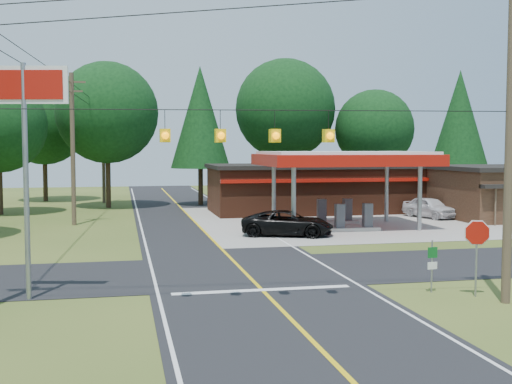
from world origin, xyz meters
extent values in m
plane|color=#3C511C|center=(0.00, 0.00, 0.00)|extent=(120.00, 120.00, 0.00)
cube|color=black|center=(0.00, 0.00, 0.01)|extent=(8.00, 120.00, 0.02)
cube|color=black|center=(0.00, 0.00, 0.01)|extent=(70.00, 7.00, 0.02)
cube|color=yellow|center=(0.00, 0.00, 0.03)|extent=(0.15, 110.00, 0.00)
cylinder|color=gray|center=(5.00, 10.50, 2.10)|extent=(0.28, 0.28, 4.20)
cylinder|color=gray|center=(5.00, 15.50, 2.10)|extent=(0.28, 0.28, 4.20)
cylinder|color=gray|center=(13.00, 10.50, 2.10)|extent=(0.28, 0.28, 4.20)
cylinder|color=gray|center=(13.00, 15.50, 2.10)|extent=(0.28, 0.28, 4.20)
cube|color=#A31208|center=(9.00, 13.00, 4.35)|extent=(10.60, 7.40, 0.70)
cube|color=white|center=(9.00, 13.00, 4.75)|extent=(10.00, 7.00, 0.25)
cube|color=#9E9B93|center=(9.00, 11.20, 0.13)|extent=(3.20, 0.90, 0.22)
cube|color=#3F3F44|center=(8.10, 11.20, 0.95)|extent=(0.55, 0.45, 1.50)
cube|color=#3F3F44|center=(9.90, 11.20, 0.95)|extent=(0.55, 0.45, 1.50)
cube|color=#9E9B93|center=(9.00, 14.80, 0.13)|extent=(3.20, 0.90, 0.22)
cube|color=#3F3F44|center=(8.10, 14.80, 0.95)|extent=(0.55, 0.45, 1.50)
cube|color=#3F3F44|center=(9.90, 14.80, 0.95)|extent=(0.55, 0.45, 1.50)
cube|color=#4D2516|center=(10.00, 23.00, 1.75)|extent=(16.00, 7.00, 3.50)
cube|color=black|center=(10.00, 23.00, 3.65)|extent=(16.40, 7.40, 0.30)
cube|color=#A31208|center=(10.00, 19.40, 2.70)|extent=(16.00, 0.50, 0.25)
cylinder|color=#473828|center=(7.50, -7.00, 5.75)|extent=(0.30, 0.30, 11.50)
cylinder|color=#473828|center=(-8.00, 18.00, 5.00)|extent=(0.30, 0.30, 10.00)
cube|color=#473828|center=(-8.00, 18.00, 9.40)|extent=(1.80, 0.12, 0.12)
cube|color=#473828|center=(-8.00, 18.00, 8.80)|extent=(1.40, 0.12, 0.12)
cylinder|color=#473828|center=(-6.50, 35.00, 4.75)|extent=(0.30, 0.30, 9.50)
cube|color=yellow|center=(-3.55, -5.70, 5.50)|extent=(0.32, 0.32, 0.42)
cube|color=yellow|center=(-1.85, -5.90, 5.50)|extent=(0.32, 0.32, 0.42)
cube|color=yellow|center=(-0.15, -6.10, 5.50)|extent=(0.32, 0.32, 0.42)
cube|color=yellow|center=(1.55, -6.30, 5.50)|extent=(0.32, 0.32, 0.42)
cylinder|color=#332316|center=(-14.00, 26.00, 1.98)|extent=(0.44, 0.44, 3.96)
cylinder|color=#332316|center=(-6.00, 30.00, 2.34)|extent=(0.44, 0.44, 4.68)
sphere|color=black|center=(-6.00, 30.00, 8.06)|extent=(8.58, 8.58, 8.58)
cylinder|color=#332316|center=(2.00, 31.00, 2.16)|extent=(0.44, 0.44, 4.32)
cone|color=black|center=(2.00, 31.00, 7.80)|extent=(5.28, 5.28, 9.00)
cylinder|color=#332316|center=(10.00, 32.00, 2.52)|extent=(0.44, 0.44, 5.04)
sphere|color=black|center=(10.00, 32.00, 8.68)|extent=(9.24, 9.24, 9.24)
cylinder|color=#332316|center=(18.00, 30.00, 1.98)|extent=(0.44, 0.44, 3.96)
sphere|color=black|center=(18.00, 30.00, 6.82)|extent=(7.26, 7.26, 7.26)
cylinder|color=#332316|center=(26.00, 29.00, 2.16)|extent=(0.44, 0.44, 4.32)
cone|color=black|center=(26.00, 29.00, 7.80)|extent=(5.28, 5.28, 9.00)
cylinder|color=#332316|center=(-12.00, 38.00, 2.16)|extent=(0.44, 0.44, 4.32)
sphere|color=black|center=(-12.00, 38.00, 7.44)|extent=(7.92, 7.92, 7.92)
imported|color=black|center=(4.50, 10.00, 0.73)|extent=(6.77, 6.77, 1.47)
imported|color=silver|center=(17.00, 17.00, 0.76)|extent=(5.50, 5.50, 1.52)
cylinder|color=gray|center=(-8.00, -3.36, 3.96)|extent=(0.18, 0.18, 7.91)
cube|color=white|center=(-8.00, -3.36, 7.19)|extent=(2.89, 0.69, 1.24)
cube|color=#A31208|center=(-8.00, -3.41, 7.19)|extent=(2.54, 0.59, 0.96)
cylinder|color=gray|center=(7.00, -6.00, 1.26)|extent=(0.07, 0.07, 2.52)
cylinder|color=gray|center=(5.80, -5.13, 0.94)|extent=(0.06, 0.06, 1.87)
cube|color=#0C591E|center=(5.80, -5.17, 1.44)|extent=(0.38, 0.08, 0.38)
cube|color=white|center=(5.80, -5.17, 0.97)|extent=(0.38, 0.08, 0.26)
camera|label=1|loc=(-4.88, -25.75, 5.14)|focal=45.00mm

